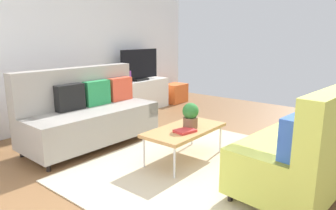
{
  "coord_description": "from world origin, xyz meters",
  "views": [
    {
      "loc": [
        -3.0,
        -1.98,
        1.54
      ],
      "look_at": [
        0.04,
        0.5,
        0.65
      ],
      "focal_mm": 32.43,
      "sensor_mm": 36.0,
      "label": 1
    }
  ],
  "objects_px": {
    "tv": "(140,65)",
    "potted_plant": "(191,115)",
    "bottle_0": "(126,77)",
    "couch_beige": "(89,114)",
    "vase_0": "(116,80)",
    "tv_console": "(140,95)",
    "storage_trunk": "(175,93)",
    "table_book_0": "(185,131)",
    "couch_green": "(312,146)",
    "coffee_table": "(185,130)",
    "bottle_1": "(130,76)"
  },
  "relations": [
    {
      "from": "tv",
      "to": "potted_plant",
      "type": "xyz_separation_m",
      "value": [
        -1.49,
        -2.33,
        -0.37
      ]
    },
    {
      "from": "potted_plant",
      "to": "bottle_0",
      "type": "xyz_separation_m",
      "value": [
        1.09,
        2.31,
        0.17
      ]
    },
    {
      "from": "couch_beige",
      "to": "vase_0",
      "type": "xyz_separation_m",
      "value": [
        1.36,
        0.94,
        0.25
      ]
    },
    {
      "from": "tv_console",
      "to": "vase_0",
      "type": "relative_size",
      "value": 11.64
    },
    {
      "from": "tv",
      "to": "storage_trunk",
      "type": "distance_m",
      "value": 1.32
    },
    {
      "from": "couch_beige",
      "to": "bottle_0",
      "type": "bearing_deg",
      "value": -149.89
    },
    {
      "from": "storage_trunk",
      "to": "table_book_0",
      "type": "bearing_deg",
      "value": -140.31
    },
    {
      "from": "storage_trunk",
      "to": "bottle_0",
      "type": "xyz_separation_m",
      "value": [
        -1.5,
        0.06,
        0.53
      ]
    },
    {
      "from": "couch_green",
      "to": "coffee_table",
      "type": "height_order",
      "value": "couch_green"
    },
    {
      "from": "tv",
      "to": "storage_trunk",
      "type": "relative_size",
      "value": 1.92
    },
    {
      "from": "potted_plant",
      "to": "bottle_1",
      "type": "height_order",
      "value": "bottle_1"
    },
    {
      "from": "couch_beige",
      "to": "potted_plant",
      "type": "bearing_deg",
      "value": 108.39
    },
    {
      "from": "couch_green",
      "to": "bottle_0",
      "type": "relative_size",
      "value": 8.57
    },
    {
      "from": "bottle_1",
      "to": "tv_console",
      "type": "bearing_deg",
      "value": 7.64
    },
    {
      "from": "couch_beige",
      "to": "coffee_table",
      "type": "xyz_separation_m",
      "value": [
        0.39,
        -1.42,
        -0.06
      ]
    },
    {
      "from": "couch_beige",
      "to": "tv",
      "type": "bearing_deg",
      "value": -154.62
    },
    {
      "from": "couch_beige",
      "to": "bottle_1",
      "type": "bearing_deg",
      "value": -151.41
    },
    {
      "from": "tv",
      "to": "potted_plant",
      "type": "distance_m",
      "value": 2.79
    },
    {
      "from": "couch_beige",
      "to": "couch_green",
      "type": "bearing_deg",
      "value": 104.43
    },
    {
      "from": "potted_plant",
      "to": "table_book_0",
      "type": "distance_m",
      "value": 0.24
    },
    {
      "from": "coffee_table",
      "to": "bottle_0",
      "type": "bearing_deg",
      "value": 63.05
    },
    {
      "from": "coffee_table",
      "to": "tv",
      "type": "distance_m",
      "value": 2.83
    },
    {
      "from": "table_book_0",
      "to": "bottle_1",
      "type": "bearing_deg",
      "value": 59.76
    },
    {
      "from": "table_book_0",
      "to": "tv_console",
      "type": "bearing_deg",
      "value": 55.11
    },
    {
      "from": "couch_beige",
      "to": "potted_plant",
      "type": "relative_size",
      "value": 6.01
    },
    {
      "from": "tv_console",
      "to": "vase_0",
      "type": "height_order",
      "value": "vase_0"
    },
    {
      "from": "couch_green",
      "to": "table_book_0",
      "type": "relative_size",
      "value": 8.2
    },
    {
      "from": "tv_console",
      "to": "table_book_0",
      "type": "xyz_separation_m",
      "value": [
        -1.68,
        -2.4,
        0.11
      ]
    },
    {
      "from": "vase_0",
      "to": "coffee_table",
      "type": "bearing_deg",
      "value": -112.44
    },
    {
      "from": "bottle_0",
      "to": "bottle_1",
      "type": "bearing_deg",
      "value": 0.0
    },
    {
      "from": "coffee_table",
      "to": "bottle_0",
      "type": "xyz_separation_m",
      "value": [
        1.16,
        2.27,
        0.36
      ]
    },
    {
      "from": "couch_green",
      "to": "tv_console",
      "type": "distance_m",
      "value": 3.95
    },
    {
      "from": "couch_green",
      "to": "potted_plant",
      "type": "height_order",
      "value": "couch_green"
    },
    {
      "from": "coffee_table",
      "to": "tv_console",
      "type": "xyz_separation_m",
      "value": [
        1.56,
        2.31,
        -0.07
      ]
    },
    {
      "from": "couch_green",
      "to": "coffee_table",
      "type": "relative_size",
      "value": 1.79
    },
    {
      "from": "table_book_0",
      "to": "vase_0",
      "type": "height_order",
      "value": "vase_0"
    },
    {
      "from": "couch_green",
      "to": "bottle_0",
      "type": "bearing_deg",
      "value": 81.84
    },
    {
      "from": "table_book_0",
      "to": "couch_beige",
      "type": "bearing_deg",
      "value": 99.92
    },
    {
      "from": "couch_beige",
      "to": "tv",
      "type": "xyz_separation_m",
      "value": [
        1.94,
        0.87,
        0.5
      ]
    },
    {
      "from": "potted_plant",
      "to": "bottle_0",
      "type": "distance_m",
      "value": 2.56
    },
    {
      "from": "couch_beige",
      "to": "bottle_1",
      "type": "distance_m",
      "value": 1.88
    },
    {
      "from": "tv",
      "to": "bottle_0",
      "type": "relative_size",
      "value": 4.35
    },
    {
      "from": "couch_beige",
      "to": "tv",
      "type": "distance_m",
      "value": 2.19
    },
    {
      "from": "table_book_0",
      "to": "bottle_1",
      "type": "distance_m",
      "value": 2.76
    },
    {
      "from": "tv",
      "to": "bottle_0",
      "type": "height_order",
      "value": "tv"
    },
    {
      "from": "couch_beige",
      "to": "storage_trunk",
      "type": "relative_size",
      "value": 3.69
    },
    {
      "from": "bottle_0",
      "to": "vase_0",
      "type": "bearing_deg",
      "value": 153.43
    },
    {
      "from": "coffee_table",
      "to": "storage_trunk",
      "type": "bearing_deg",
      "value": 39.8
    },
    {
      "from": "tv",
      "to": "vase_0",
      "type": "bearing_deg",
      "value": 173.12
    },
    {
      "from": "couch_beige",
      "to": "couch_green",
      "type": "height_order",
      "value": "same"
    }
  ]
}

